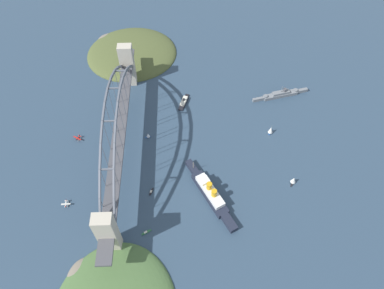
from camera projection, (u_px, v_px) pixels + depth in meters
ground_plane at (124, 150)px, 409.91m from camera, size 1400.00×1400.00×0.00m
harbor_arch_bridge at (119, 132)px, 383.35m from camera, size 290.78×17.60×81.26m
headland_west_shore at (131, 53)px, 518.65m from camera, size 125.86×131.29×21.95m
ocean_liner at (210, 193)px, 368.91m from camera, size 87.98×50.71×20.79m
naval_cruiser at (281, 94)px, 461.65m from camera, size 21.53×76.26×17.94m
harbor_ferry_steamer at (184, 102)px, 455.01m from camera, size 29.62×14.66×7.20m
seaplane_taxiing_near_bridge at (78, 138)px, 418.11m from camera, size 8.75×10.14×5.06m
seaplane_second_in_formation at (66, 204)px, 365.47m from camera, size 7.53×9.56×4.84m
small_boat_0 at (148, 135)px, 419.17m from camera, size 4.85×7.31×7.67m
small_boat_1 at (271, 130)px, 421.69m from camera, size 9.69×7.56×11.99m
small_boat_2 at (293, 180)px, 379.55m from camera, size 9.67×7.63×10.58m
small_boat_3 at (151, 192)px, 375.59m from camera, size 9.19×4.52×2.42m
small_boat_4 at (146, 232)px, 347.77m from camera, size 6.18×10.02×2.07m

